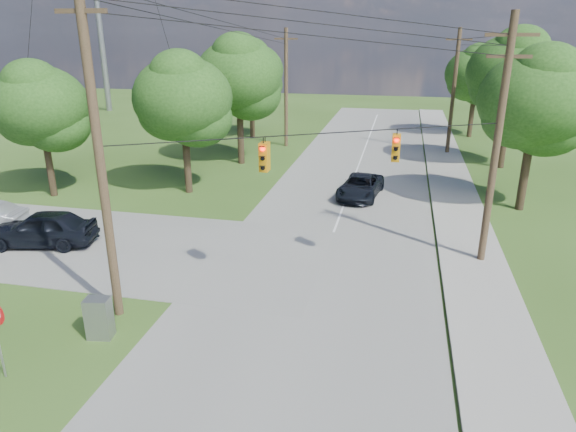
% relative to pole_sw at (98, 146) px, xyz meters
% --- Properties ---
extents(ground, '(140.00, 140.00, 0.00)m').
position_rel_pole_sw_xyz_m(ground, '(4.60, -0.40, -6.23)').
color(ground, '#2F4C19').
rests_on(ground, ground).
extents(main_road, '(10.00, 100.00, 0.03)m').
position_rel_pole_sw_xyz_m(main_road, '(6.60, 4.60, -6.21)').
color(main_road, gray).
rests_on(main_road, ground).
extents(sidewalk_east, '(2.60, 100.00, 0.12)m').
position_rel_pole_sw_xyz_m(sidewalk_east, '(13.30, 4.60, -6.17)').
color(sidewalk_east, gray).
rests_on(sidewalk_east, ground).
extents(pole_sw, '(2.00, 0.32, 12.00)m').
position_rel_pole_sw_xyz_m(pole_sw, '(0.00, 0.00, 0.00)').
color(pole_sw, brown).
rests_on(pole_sw, ground).
extents(pole_ne, '(2.00, 0.32, 10.50)m').
position_rel_pole_sw_xyz_m(pole_ne, '(13.50, 7.60, -0.76)').
color(pole_ne, brown).
rests_on(pole_ne, ground).
extents(pole_north_e, '(2.00, 0.32, 10.00)m').
position_rel_pole_sw_xyz_m(pole_north_e, '(13.50, 29.60, -1.10)').
color(pole_north_e, brown).
rests_on(pole_north_e, ground).
extents(pole_north_w, '(2.00, 0.32, 10.00)m').
position_rel_pole_sw_xyz_m(pole_north_w, '(-0.40, 29.60, -1.10)').
color(pole_north_w, brown).
rests_on(pole_north_w, ground).
extents(power_lines, '(13.93, 29.62, 4.93)m').
position_rel_pole_sw_xyz_m(power_lines, '(6.10, 11.14, 2.93)').
color(power_lines, black).
rests_on(power_lines, ground).
extents(traffic_signals, '(4.91, 3.27, 1.05)m').
position_rel_pole_sw_xyz_m(traffic_signals, '(7.15, 4.03, -0.73)').
color(traffic_signals, orange).
rests_on(traffic_signals, ground).
extents(tree_w_near, '(6.00, 6.00, 8.40)m').
position_rel_pole_sw_xyz_m(tree_w_near, '(-3.40, 14.60, -0.30)').
color(tree_w_near, '#3D2F1E').
rests_on(tree_w_near, ground).
extents(tree_w_mid, '(6.40, 6.40, 9.22)m').
position_rel_pole_sw_xyz_m(tree_w_mid, '(-2.40, 22.60, 0.35)').
color(tree_w_mid, '#3D2F1E').
rests_on(tree_w_mid, ground).
extents(tree_w_far, '(6.00, 6.00, 8.73)m').
position_rel_pole_sw_xyz_m(tree_w_far, '(-4.40, 32.60, 0.02)').
color(tree_w_far, '#3D2F1E').
rests_on(tree_w_far, ground).
extents(tree_e_near, '(6.20, 6.20, 8.81)m').
position_rel_pole_sw_xyz_m(tree_e_near, '(16.60, 15.60, 0.02)').
color(tree_e_near, '#3D2F1E').
rests_on(tree_e_near, ground).
extents(tree_e_mid, '(6.60, 6.60, 9.64)m').
position_rel_pole_sw_xyz_m(tree_e_mid, '(17.10, 25.60, 0.68)').
color(tree_e_mid, '#3D2F1E').
rests_on(tree_e_mid, ground).
extents(tree_e_far, '(5.80, 5.80, 8.32)m').
position_rel_pole_sw_xyz_m(tree_e_far, '(16.10, 37.60, -0.31)').
color(tree_e_far, '#3D2F1E').
rests_on(tree_e_far, ground).
extents(tree_cross_n, '(5.60, 5.60, 7.91)m').
position_rel_pole_sw_xyz_m(tree_cross_n, '(-11.40, 12.10, -0.63)').
color(tree_cross_n, '#3D2F1E').
rests_on(tree_cross_n, ground).
extents(car_cross_dark, '(5.33, 2.99, 1.71)m').
position_rel_pole_sw_xyz_m(car_cross_dark, '(-6.78, 4.94, -5.34)').
color(car_cross_dark, black).
rests_on(car_cross_dark, cross_road).
extents(car_main_north, '(2.86, 5.10, 1.35)m').
position_rel_pole_sw_xyz_m(car_main_north, '(7.40, 15.85, -5.52)').
color(car_main_north, black).
rests_on(car_main_north, main_road).
extents(control_cabinet, '(0.89, 0.70, 1.45)m').
position_rel_pole_sw_xyz_m(control_cabinet, '(0.21, -1.52, -5.50)').
color(control_cabinet, gray).
rests_on(control_cabinet, ground).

